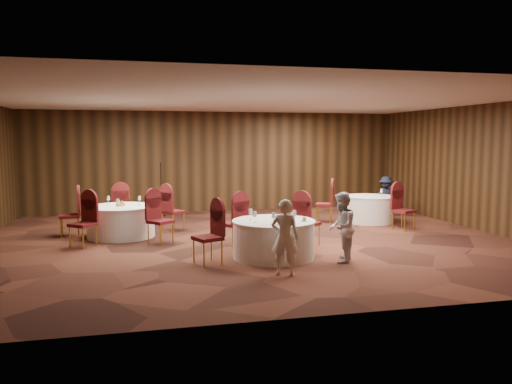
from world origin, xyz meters
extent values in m
plane|color=black|center=(0.00, 0.00, 0.00)|extent=(12.00, 12.00, 0.00)
plane|color=silver|center=(0.00, 0.00, 3.20)|extent=(12.00, 12.00, 0.00)
plane|color=black|center=(0.00, 5.00, 1.60)|extent=(12.00, 0.00, 12.00)
plane|color=black|center=(0.00, -5.00, 1.60)|extent=(12.00, 0.00, 12.00)
plane|color=black|center=(6.00, 0.00, 1.60)|extent=(0.00, 10.00, 10.00)
cylinder|color=white|center=(0.11, -1.70, 0.36)|extent=(1.59, 1.59, 0.72)
cylinder|color=white|center=(0.11, -1.70, 0.72)|extent=(1.62, 1.62, 0.03)
cylinder|color=white|center=(-2.88, 1.17, 0.36)|extent=(1.57, 1.57, 0.72)
cylinder|color=white|center=(-2.88, 1.17, 0.72)|extent=(1.60, 1.60, 0.03)
cylinder|color=white|center=(3.85, 1.79, 0.36)|extent=(1.34, 1.34, 0.72)
cylinder|color=white|center=(3.85, 1.79, 0.72)|extent=(1.37, 1.37, 0.03)
cylinder|color=silver|center=(-0.31, -1.88, 0.74)|extent=(0.06, 0.06, 0.01)
cylinder|color=silver|center=(-0.31, -1.88, 0.80)|extent=(0.01, 0.01, 0.11)
cone|color=silver|center=(-0.31, -1.88, 0.91)|extent=(0.08, 0.08, 0.10)
cylinder|color=silver|center=(-0.31, -1.52, 0.74)|extent=(0.06, 0.06, 0.01)
cylinder|color=silver|center=(-0.31, -1.52, 0.80)|extent=(0.01, 0.01, 0.11)
cone|color=silver|center=(-0.31, -1.52, 0.91)|extent=(0.08, 0.08, 0.10)
cylinder|color=silver|center=(0.44, -1.35, 0.74)|extent=(0.06, 0.06, 0.01)
cylinder|color=silver|center=(0.44, -1.35, 0.80)|extent=(0.01, 0.01, 0.11)
cone|color=silver|center=(0.44, -1.35, 0.91)|extent=(0.08, 0.08, 0.10)
cylinder|color=silver|center=(0.47, -1.92, 0.74)|extent=(0.06, 0.06, 0.01)
cylinder|color=silver|center=(0.47, -1.92, 0.80)|extent=(0.01, 0.01, 0.11)
cone|color=silver|center=(0.47, -1.92, 0.91)|extent=(0.08, 0.08, 0.10)
cylinder|color=silver|center=(-0.01, -2.12, 0.74)|extent=(0.06, 0.06, 0.01)
cylinder|color=silver|center=(-0.01, -2.12, 0.80)|extent=(0.01, 0.01, 0.11)
cone|color=silver|center=(-0.01, -2.12, 0.91)|extent=(0.08, 0.08, 0.10)
cylinder|color=white|center=(0.08, -2.20, 0.75)|extent=(0.15, 0.15, 0.01)
sphere|color=#9E6B33|center=(0.08, -2.20, 0.79)|extent=(0.08, 0.08, 0.08)
cylinder|color=white|center=(0.66, -1.93, 0.75)|extent=(0.15, 0.15, 0.01)
sphere|color=#9E6B33|center=(0.66, -1.93, 0.79)|extent=(0.08, 0.08, 0.08)
cylinder|color=white|center=(0.62, -1.29, 0.75)|extent=(0.15, 0.15, 0.01)
sphere|color=#9E6B33|center=(0.62, -1.29, 0.79)|extent=(0.08, 0.08, 0.08)
cylinder|color=silver|center=(-2.44, 1.28, 0.74)|extent=(0.06, 0.06, 0.01)
cylinder|color=silver|center=(-2.44, 1.28, 0.80)|extent=(0.01, 0.01, 0.11)
cone|color=silver|center=(-2.44, 1.28, 0.91)|extent=(0.08, 0.08, 0.10)
cylinder|color=silver|center=(-3.17, 1.47, 0.74)|extent=(0.06, 0.06, 0.01)
cylinder|color=silver|center=(-3.17, 1.47, 0.80)|extent=(0.01, 0.01, 0.11)
cone|color=silver|center=(-3.17, 1.47, 0.91)|extent=(0.08, 0.08, 0.10)
cylinder|color=silver|center=(-2.92, 0.77, 0.74)|extent=(0.06, 0.06, 0.01)
cylinder|color=silver|center=(-2.92, 0.77, 0.80)|extent=(0.01, 0.01, 0.11)
cone|color=silver|center=(-2.92, 0.77, 0.91)|extent=(0.08, 0.08, 0.10)
cylinder|color=olive|center=(-2.88, 1.17, 0.77)|extent=(0.22, 0.22, 0.06)
sphere|color=#9E6B33|center=(-2.91, 1.19, 0.83)|extent=(0.07, 0.07, 0.07)
sphere|color=#9E6B33|center=(-2.84, 1.15, 0.83)|extent=(0.07, 0.07, 0.07)
cylinder|color=silver|center=(4.07, 1.54, 0.74)|extent=(0.06, 0.06, 0.01)
cylinder|color=silver|center=(4.07, 1.54, 0.80)|extent=(0.01, 0.01, 0.11)
cone|color=silver|center=(4.07, 1.54, 0.91)|extent=(0.08, 0.08, 0.10)
cylinder|color=black|center=(-1.80, 4.25, 0.01)|extent=(0.24, 0.24, 0.02)
cylinder|color=black|center=(-1.80, 4.25, 0.82)|extent=(0.02, 0.02, 1.60)
cylinder|color=black|center=(-1.80, 4.30, 1.59)|extent=(0.04, 0.12, 0.04)
imported|color=silver|center=(-0.03, -2.97, 0.66)|extent=(0.57, 0.49, 1.31)
imported|color=silver|center=(1.26, -2.33, 0.67)|extent=(0.76, 0.81, 1.33)
imported|color=black|center=(4.81, 2.69, 0.60)|extent=(0.89, 0.82, 1.21)
camera|label=1|loc=(-2.40, -10.98, 2.31)|focal=35.00mm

